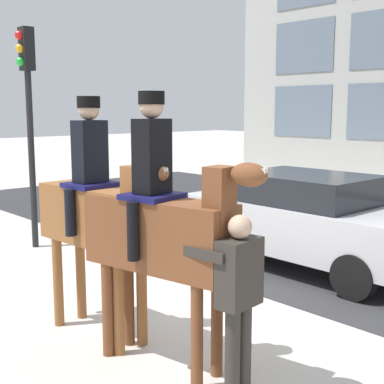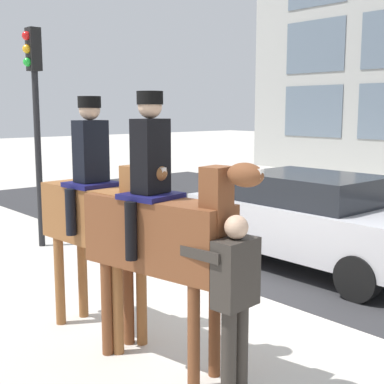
{
  "view_description": "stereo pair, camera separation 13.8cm",
  "coord_description": "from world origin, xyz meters",
  "px_view_note": "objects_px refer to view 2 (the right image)",
  "views": [
    {
      "loc": [
        4.34,
        -4.7,
        2.43
      ],
      "look_at": [
        0.31,
        -1.01,
        1.58
      ],
      "focal_mm": 50.0,
      "sensor_mm": 36.0,
      "label": 1
    },
    {
      "loc": [
        4.43,
        -4.6,
        2.43
      ],
      "look_at": [
        0.31,
        -1.01,
        1.58
      ],
      "focal_mm": 50.0,
      "sensor_mm": 36.0,
      "label": 2
    }
  ],
  "objects_px": {
    "pedestrian_bystander": "(233,292)",
    "street_car_near_lane": "(314,220)",
    "mounted_horse_companion": "(160,227)",
    "traffic_light": "(35,102)",
    "mounted_horse_lead": "(98,211)"
  },
  "relations": [
    {
      "from": "street_car_near_lane",
      "to": "mounted_horse_companion",
      "type": "bearing_deg",
      "value": -75.06
    },
    {
      "from": "mounted_horse_companion",
      "to": "street_car_near_lane",
      "type": "height_order",
      "value": "mounted_horse_companion"
    },
    {
      "from": "mounted_horse_lead",
      "to": "pedestrian_bystander",
      "type": "bearing_deg",
      "value": 0.82
    },
    {
      "from": "mounted_horse_companion",
      "to": "pedestrian_bystander",
      "type": "distance_m",
      "value": 0.95
    },
    {
      "from": "street_car_near_lane",
      "to": "traffic_light",
      "type": "height_order",
      "value": "traffic_light"
    },
    {
      "from": "mounted_horse_companion",
      "to": "street_car_near_lane",
      "type": "xyz_separation_m",
      "value": [
        -1.0,
        3.74,
        -0.6
      ]
    },
    {
      "from": "pedestrian_bystander",
      "to": "street_car_near_lane",
      "type": "bearing_deg",
      "value": -68.62
    },
    {
      "from": "pedestrian_bystander",
      "to": "street_car_near_lane",
      "type": "xyz_separation_m",
      "value": [
        -1.84,
        3.63,
        -0.17
      ]
    },
    {
      "from": "pedestrian_bystander",
      "to": "traffic_light",
      "type": "distance_m",
      "value": 6.16
    },
    {
      "from": "street_car_near_lane",
      "to": "pedestrian_bystander",
      "type": "bearing_deg",
      "value": -63.14
    },
    {
      "from": "mounted_horse_companion",
      "to": "street_car_near_lane",
      "type": "relative_size",
      "value": 0.65
    },
    {
      "from": "mounted_horse_companion",
      "to": "traffic_light",
      "type": "distance_m",
      "value": 5.28
    },
    {
      "from": "street_car_near_lane",
      "to": "mounted_horse_lead",
      "type": "bearing_deg",
      "value": -90.08
    },
    {
      "from": "mounted_horse_companion",
      "to": "traffic_light",
      "type": "relative_size",
      "value": 0.68
    },
    {
      "from": "mounted_horse_lead",
      "to": "pedestrian_bystander",
      "type": "xyz_separation_m",
      "value": [
        1.84,
        0.17,
        -0.44
      ]
    }
  ]
}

